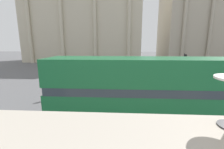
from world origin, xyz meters
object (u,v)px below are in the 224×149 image
at_px(plaza_building_right, 219,26).
at_px(pedestrian_blue, 115,78).
at_px(traffic_light_near, 149,76).
at_px(traffic_light_mid, 184,63).
at_px(pedestrian_black, 198,84).
at_px(pedestrian_red, 140,67).
at_px(double_decker_bus, 144,90).
at_px(plaza_building_left, 84,21).
at_px(pedestrian_white, 56,87).

relative_size(plaza_building_right, pedestrian_blue, 19.21).
relative_size(traffic_light_near, traffic_light_mid, 0.87).
relative_size(pedestrian_black, pedestrian_red, 1.06).
distance_m(pedestrian_black, pedestrian_red, 12.58).
height_order(double_decker_bus, plaza_building_left, plaza_building_left).
distance_m(traffic_light_mid, pedestrian_blue, 10.72).
bearing_deg(traffic_light_mid, plaza_building_left, 130.02).
xyz_separation_m(pedestrian_black, pedestrian_red, (-4.24, 11.84, -0.07)).
bearing_deg(pedestrian_black, traffic_light_near, 160.90).
xyz_separation_m(double_decker_bus, plaza_building_right, (27.77, 39.56, 8.07)).
relative_size(double_decker_bus, traffic_light_near, 3.52).
relative_size(double_decker_bus, pedestrian_white, 6.22).
relative_size(plaza_building_left, pedestrian_white, 18.05).
distance_m(pedestrian_black, pedestrian_white, 13.84).
relative_size(plaza_building_left, traffic_light_mid, 8.92).
bearing_deg(plaza_building_right, pedestrian_white, -135.05).
distance_m(double_decker_bus, pedestrian_blue, 8.98).
relative_size(traffic_light_near, pedestrian_red, 1.93).
xyz_separation_m(pedestrian_red, pedestrian_white, (-9.47, -13.69, 0.10)).
distance_m(pedestrian_blue, pedestrian_red, 10.36).
height_order(pedestrian_blue, pedestrian_black, pedestrian_black).
bearing_deg(traffic_light_mid, traffic_light_near, -128.54).
distance_m(pedestrian_blue, pedestrian_white, 6.78).
distance_m(traffic_light_near, pedestrian_black, 5.41).
xyz_separation_m(double_decker_bus, traffic_light_mid, (7.60, 13.03, 0.08)).
distance_m(double_decker_bus, traffic_light_mid, 15.09).
height_order(double_decker_bus, traffic_light_mid, double_decker_bus).
relative_size(pedestrian_black, pedestrian_white, 0.97).
distance_m(plaza_building_left, pedestrian_black, 37.28).
bearing_deg(traffic_light_mid, pedestrian_black, -100.89).
height_order(plaza_building_left, plaza_building_right, plaza_building_left).
bearing_deg(pedestrian_blue, plaza_building_left, -165.51).
height_order(traffic_light_near, pedestrian_red, traffic_light_near).
bearing_deg(double_decker_bus, traffic_light_mid, 66.98).
bearing_deg(plaza_building_left, traffic_light_near, -66.98).
bearing_deg(pedestrian_black, plaza_building_right, 23.61).
bearing_deg(plaza_building_left, double_decker_bus, -71.47).
xyz_separation_m(plaza_building_right, pedestrian_white, (-35.17, -35.12, -9.35)).
height_order(traffic_light_mid, pedestrian_blue, traffic_light_mid).
height_order(plaza_building_right, pedestrian_red, plaza_building_right).
bearing_deg(traffic_light_near, pedestrian_blue, 131.65).
bearing_deg(double_decker_bus, plaza_building_right, 62.18).
distance_m(traffic_light_near, pedestrian_red, 13.24).
relative_size(double_decker_bus, plaza_building_right, 0.34).
xyz_separation_m(plaza_building_right, traffic_light_near, (-26.58, -34.59, -8.28)).
height_order(double_decker_bus, plaza_building_right, plaza_building_right).
bearing_deg(traffic_light_near, plaza_building_left, 113.02).
bearing_deg(pedestrian_black, pedestrian_red, 76.15).
height_order(plaza_building_left, traffic_light_mid, plaza_building_left).
xyz_separation_m(double_decker_bus, traffic_light_near, (1.18, 4.97, -0.21)).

